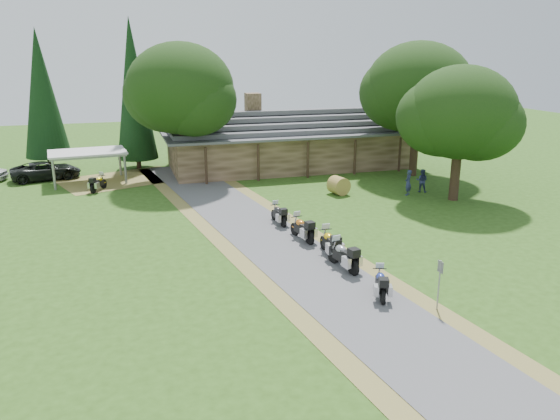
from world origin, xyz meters
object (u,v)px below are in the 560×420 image
object	(u,v)px
motorcycle_row_a	(381,282)
motorcycle_row_c	(330,242)
carport	(89,167)
lodge	(290,138)
motorcycle_row_d	(302,227)
motorcycle_row_e	(279,213)
motorcycle_row_b	(343,254)
motorcycle_carport_a	(98,182)
car_dark_suv	(45,166)
hay_bale	(339,185)

from	to	relation	value
motorcycle_row_a	motorcycle_row_c	size ratio (longest dim) A/B	0.87
motorcycle_row_c	carport	bearing A→B (deg)	32.02
lodge	motorcycle_row_d	world-z (taller)	lodge
carport	motorcycle_row_e	distance (m)	17.71
motorcycle_row_e	motorcycle_row_b	bearing A→B (deg)	-178.17
lodge	motorcycle_row_e	size ratio (longest dim) A/B	11.66
lodge	motorcycle_row_a	bearing A→B (deg)	-99.73
motorcycle_row_a	motorcycle_carport_a	distance (m)	24.31
motorcycle_row_a	motorcycle_row_c	distance (m)	4.90
lodge	motorcycle_row_c	xyz separation A→B (m)	(-4.68, -20.85, -1.74)
motorcycle_row_a	motorcycle_row_c	world-z (taller)	motorcycle_row_c
lodge	car_dark_suv	size ratio (longest dim) A/B	3.88
car_dark_suv	motorcycle_row_e	bearing A→B (deg)	-151.66
hay_bale	motorcycle_carport_a	bearing A→B (deg)	159.99
motorcycle_carport_a	motorcycle_row_c	bearing A→B (deg)	-117.62
motorcycle_row_b	motorcycle_row_d	bearing A→B (deg)	-4.18
carport	car_dark_suv	world-z (taller)	carport
car_dark_suv	hay_bale	bearing A→B (deg)	-131.17
lodge	carport	xyz separation A→B (m)	(-16.37, -1.23, -1.26)
motorcycle_row_c	motorcycle_row_e	xyz separation A→B (m)	(-0.93, 5.56, -0.08)
car_dark_suv	motorcycle_row_c	distance (m)	26.22
motorcycle_row_a	motorcycle_row_e	bearing A→B (deg)	25.81
carport	motorcycle_carport_a	distance (m)	3.10
motorcycle_row_a	lodge	bearing A→B (deg)	9.55
motorcycle_row_c	motorcycle_row_e	bearing A→B (deg)	10.70
carport	motorcycle_row_b	world-z (taller)	carport
motorcycle_row_d	hay_bale	bearing A→B (deg)	-43.81
lodge	carport	size ratio (longest dim) A/B	3.89
lodge	car_dark_suv	xyz separation A→B (m)	(-19.62, 0.70, -1.39)
motorcycle_row_a	motorcycle_row_d	xyz separation A→B (m)	(-0.82, 7.41, 0.08)
motorcycle_row_b	motorcycle_row_d	size ratio (longest dim) A/B	1.02
motorcycle_carport_a	hay_bale	size ratio (longest dim) A/B	1.46
motorcycle_row_b	motorcycle_carport_a	world-z (taller)	motorcycle_row_b
carport	motorcycle_row_e	size ratio (longest dim) A/B	3.00
lodge	motorcycle_row_b	distance (m)	23.17
motorcycle_row_a	motorcycle_row_b	distance (m)	3.14
car_dark_suv	motorcycle_row_c	size ratio (longest dim) A/B	2.66
lodge	motorcycle_row_e	bearing A→B (deg)	-110.15
carport	motorcycle_row_a	world-z (taller)	carport
motorcycle_row_b	car_dark_suv	bearing A→B (deg)	21.76
motorcycle_row_b	motorcycle_row_d	xyz separation A→B (m)	(-0.50, 4.29, -0.01)
car_dark_suv	hay_bale	size ratio (longest dim) A/B	4.41
car_dark_suv	motorcycle_row_e	xyz separation A→B (m)	(14.01, -15.98, -0.43)
motorcycle_row_b	motorcycle_row_c	bearing A→B (deg)	-12.47
hay_bale	carport	bearing A→B (deg)	152.21
motorcycle_row_b	motorcycle_row_c	size ratio (longest dim) A/B	1.00
car_dark_suv	motorcycle_row_a	size ratio (longest dim) A/B	3.05
carport	hay_bale	xyz separation A→B (m)	(16.68, -8.79, -0.57)
motorcycle_row_e	motorcycle_row_c	bearing A→B (deg)	-175.51
car_dark_suv	motorcycle_row_b	bearing A→B (deg)	-160.34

